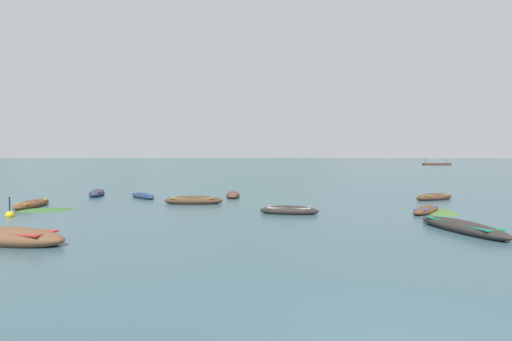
{
  "coord_description": "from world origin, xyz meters",
  "views": [
    {
      "loc": [
        -2.15,
        -5.19,
        2.97
      ],
      "look_at": [
        -1.74,
        49.18,
        1.01
      ],
      "focal_mm": 26.47,
      "sensor_mm": 36.0,
      "label": 1
    }
  ],
  "objects": [
    {
      "name": "ground_plane",
      "position": [
        0.0,
        1500.0,
        0.0
      ],
      "size": [
        6000.0,
        6000.0,
        0.0
      ],
      "primitive_type": "plane",
      "color": "#385660"
    },
    {
      "name": "mountain_1",
      "position": [
        -822.84,
        2109.57,
        182.87
      ],
      "size": [
        1190.45,
        1190.45,
        365.75
      ],
      "primitive_type": "cone",
      "color": "#56665B",
      "rests_on": "ground"
    },
    {
      "name": "mountain_2",
      "position": [
        -96.32,
        2219.85,
        293.89
      ],
      "size": [
        1432.37,
        1432.37,
        587.77
      ],
      "primitive_type": "cone",
      "color": "#56665B",
      "rests_on": "ground"
    },
    {
      "name": "rowboat_0",
      "position": [
        -3.65,
        22.66,
        0.17
      ],
      "size": [
        1.08,
        3.03,
        0.53
      ],
      "color": "brown",
      "rests_on": "ground"
    },
    {
      "name": "rowboat_1",
      "position": [
        -10.13,
        22.01,
        0.15
      ],
      "size": [
        2.72,
        3.01,
        0.46
      ],
      "color": "navy",
      "rests_on": "ground"
    },
    {
      "name": "rowboat_2",
      "position": [
        6.2,
        9.7,
        0.17
      ],
      "size": [
        2.14,
        4.65,
        0.54
      ],
      "color": "#2D2826",
      "rests_on": "ground"
    },
    {
      "name": "rowboat_3",
      "position": [
        10.45,
        20.83,
        0.18
      ],
      "size": [
        3.46,
        2.39,
        0.56
      ],
      "color": "#4C3323",
      "rests_on": "ground"
    },
    {
      "name": "rowboat_4",
      "position": [
        -10.49,
        7.72,
        0.21
      ],
      "size": [
        4.51,
        2.41,
        0.69
      ],
      "color": "brown",
      "rests_on": "ground"
    },
    {
      "name": "rowboat_5",
      "position": [
        -5.94,
        18.7,
        0.2
      ],
      "size": [
        3.75,
        1.33,
        0.63
      ],
      "color": "#4C3323",
      "rests_on": "ground"
    },
    {
      "name": "rowboat_6",
      "position": [
        -0.27,
        14.41,
        0.17
      ],
      "size": [
        3.22,
        1.55,
        0.54
      ],
      "color": "#2D2826",
      "rests_on": "ground"
    },
    {
      "name": "rowboat_8",
      "position": [
        -15.25,
        17.12,
        0.17
      ],
      "size": [
        1.25,
        3.7,
        0.53
      ],
      "color": "brown",
      "rests_on": "ground"
    },
    {
      "name": "rowboat_9",
      "position": [
        7.04,
        14.68,
        0.14
      ],
      "size": [
        2.7,
        2.88,
        0.46
      ],
      "color": "brown",
      "rests_on": "ground"
    },
    {
      "name": "rowboat_10",
      "position": [
        -14.13,
        23.66,
        0.19
      ],
      "size": [
        1.74,
        3.29,
        0.62
      ],
      "color": "navy",
      "rests_on": "ground"
    },
    {
      "name": "ferry_0",
      "position": [
        64.12,
        130.37,
        0.45
      ],
      "size": [
        9.37,
        4.72,
        2.54
      ],
      "color": "#4C3323",
      "rests_on": "ground"
    },
    {
      "name": "mooring_buoy",
      "position": [
        -14.22,
        13.47,
        0.1
      ],
      "size": [
        0.41,
        0.41,
        1.12
      ],
      "color": "yellow",
      "rests_on": "ground"
    },
    {
      "name": "weed_patch_0",
      "position": [
        7.74,
        14.97,
        0.0
      ],
      "size": [
        2.32,
        3.54,
        0.14
      ],
      "primitive_type": "ellipsoid",
      "rotation": [
        0.0,
        0.0,
        1.42
      ],
      "color": "#477033",
      "rests_on": "ground"
    },
    {
      "name": "weed_patch_2",
      "position": [
        -13.77,
        15.85,
        0.0
      ],
      "size": [
        3.27,
        2.34,
        0.14
      ],
      "primitive_type": "ellipsoid",
      "rotation": [
        0.0,
        0.0,
        0.18
      ],
      "color": "#38662D",
      "rests_on": "ground"
    }
  ]
}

